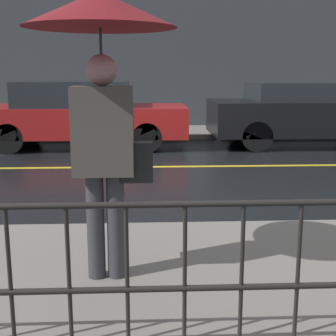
# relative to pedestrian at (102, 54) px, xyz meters

# --- Properties ---
(ground_plane) EXTENTS (80.00, 80.00, 0.00)m
(ground_plane) POSITION_rel_pedestrian_xyz_m (0.67, 4.83, -1.81)
(ground_plane) COLOR black
(sidewalk_near) EXTENTS (28.00, 2.61, 0.11)m
(sidewalk_near) POSITION_rel_pedestrian_xyz_m (0.67, 0.01, -1.75)
(sidewalk_near) COLOR slate
(sidewalk_near) RESTS_ON ground_plane
(sidewalk_far) EXTENTS (28.00, 2.16, 0.11)m
(sidewalk_far) POSITION_rel_pedestrian_xyz_m (0.67, 9.43, -1.75)
(sidewalk_far) COLOR slate
(sidewalk_far) RESTS_ON ground_plane
(lane_marking) EXTENTS (25.20, 0.12, 0.01)m
(lane_marking) POSITION_rel_pedestrian_xyz_m (0.67, 4.83, -1.80)
(lane_marking) COLOR gold
(lane_marking) RESTS_ON ground_plane
(building_storefront) EXTENTS (28.00, 0.30, 4.75)m
(building_storefront) POSITION_rel_pedestrian_xyz_m (0.67, 10.66, 0.57)
(building_storefront) COLOR #383D42
(building_storefront) RESTS_ON ground_plane
(railing_foreground) EXTENTS (12.00, 0.04, 0.90)m
(railing_foreground) POSITION_rel_pedestrian_xyz_m (0.67, -1.05, -1.13)
(railing_foreground) COLOR black
(railing_foreground) RESTS_ON sidewalk_near
(pedestrian) EXTENTS (1.09, 1.09, 2.12)m
(pedestrian) POSITION_rel_pedestrian_xyz_m (0.00, 0.00, 0.00)
(pedestrian) COLOR #333338
(pedestrian) RESTS_ON sidewalk_near
(car_red) EXTENTS (4.65, 1.88, 1.48)m
(car_red) POSITION_rel_pedestrian_xyz_m (-1.16, 7.22, -1.05)
(car_red) COLOR maroon
(car_red) RESTS_ON ground_plane
(car_black) EXTENTS (4.52, 1.92, 1.45)m
(car_black) POSITION_rel_pedestrian_xyz_m (4.04, 7.22, -1.05)
(car_black) COLOR black
(car_black) RESTS_ON ground_plane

